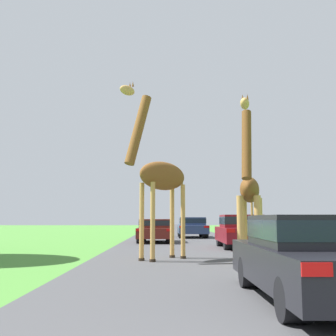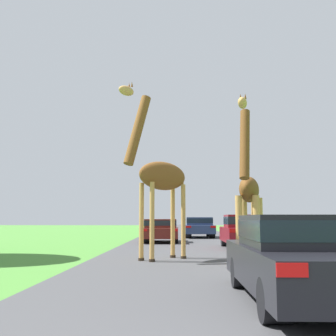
# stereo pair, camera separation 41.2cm
# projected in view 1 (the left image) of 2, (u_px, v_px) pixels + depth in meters

# --- Properties ---
(road) EXTENTS (6.90, 120.00, 0.00)m
(road) POSITION_uv_depth(u_px,v_px,m) (179.00, 236.00, 31.45)
(road) COLOR #424244
(road) RESTS_ON ground
(giraffe_near_road) EXTENTS (2.26, 2.38, 5.50)m
(giraffe_near_road) POSITION_uv_depth(u_px,v_px,m) (159.00, 174.00, 13.54)
(giraffe_near_road) COLOR tan
(giraffe_near_road) RESTS_ON ground
(giraffe_companion) EXTENTS (1.12, 2.95, 4.73)m
(giraffe_companion) POSITION_uv_depth(u_px,v_px,m) (250.00, 193.00, 12.55)
(giraffe_companion) COLOR tan
(giraffe_companion) RESTS_ON ground
(car_lead_maroon) EXTENTS (1.85, 4.60, 1.36)m
(car_lead_maroon) POSITION_uv_depth(u_px,v_px,m) (313.00, 255.00, 6.72)
(car_lead_maroon) COLOR black
(car_lead_maroon) RESTS_ON ground
(car_queue_right) EXTENTS (1.94, 4.39, 1.38)m
(car_queue_right) POSITION_uv_depth(u_px,v_px,m) (192.00, 226.00, 29.17)
(car_queue_right) COLOR navy
(car_queue_right) RESTS_ON ground
(car_queue_left) EXTENTS (1.91, 4.04, 1.26)m
(car_queue_left) POSITION_uv_depth(u_px,v_px,m) (155.00, 230.00, 23.27)
(car_queue_left) COLOR #561914
(car_queue_left) RESTS_ON ground
(car_far_ahead) EXTENTS (1.89, 4.05, 1.47)m
(car_far_ahead) POSITION_uv_depth(u_px,v_px,m) (241.00, 230.00, 18.77)
(car_far_ahead) COLOR maroon
(car_far_ahead) RESTS_ON ground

